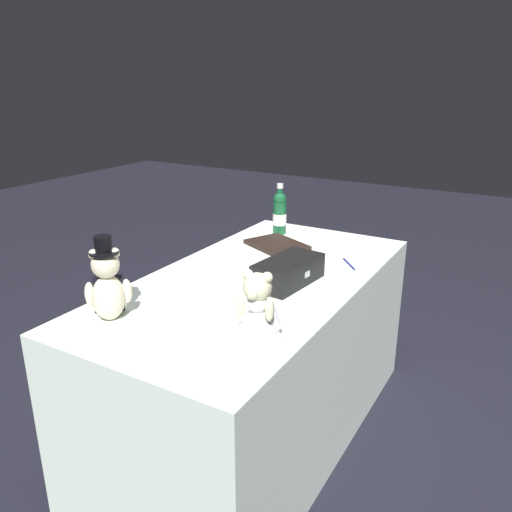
{
  "coord_description": "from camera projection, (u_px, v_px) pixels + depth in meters",
  "views": [
    {
      "loc": [
        -1.76,
        -1.03,
        1.58
      ],
      "look_at": [
        0.0,
        0.0,
        0.87
      ],
      "focal_mm": 36.08,
      "sensor_mm": 36.0,
      "label": 1
    }
  ],
  "objects": [
    {
      "name": "ground_plane",
      "position": [
        256.0,
        428.0,
        2.45
      ],
      "size": [
        12.0,
        12.0,
        0.0
      ],
      "primitive_type": "plane",
      "color": "black"
    },
    {
      "name": "reception_table",
      "position": [
        256.0,
        357.0,
        2.32
      ],
      "size": [
        1.67,
        0.85,
        0.77
      ],
      "primitive_type": "cube",
      "color": "white",
      "rests_on": "ground_plane"
    },
    {
      "name": "teddy_bear_bride",
      "position": [
        259.0,
        310.0,
        1.65
      ],
      "size": [
        0.22,
        0.18,
        0.24
      ],
      "color": "white",
      "rests_on": "reception_table"
    },
    {
      "name": "champagne_bottle",
      "position": [
        280.0,
        212.0,
        2.78
      ],
      "size": [
        0.07,
        0.07,
        0.27
      ],
      "color": "#144D29",
      "rests_on": "reception_table"
    },
    {
      "name": "teddy_bear_groom",
      "position": [
        108.0,
        286.0,
        1.79
      ],
      "size": [
        0.15,
        0.15,
        0.31
      ],
      "color": "beige",
      "rests_on": "reception_table"
    },
    {
      "name": "gift_case_black",
      "position": [
        288.0,
        271.0,
        2.12
      ],
      "size": [
        0.34,
        0.2,
        0.1
      ],
      "color": "black",
      "rests_on": "reception_table"
    },
    {
      "name": "guestbook",
      "position": [
        277.0,
        245.0,
        2.59
      ],
      "size": [
        0.32,
        0.35,
        0.02
      ],
      "primitive_type": "cube",
      "rotation": [
        0.0,
        0.0,
        -0.45
      ],
      "color": "black",
      "rests_on": "reception_table"
    },
    {
      "name": "signing_pen",
      "position": [
        349.0,
        264.0,
        2.35
      ],
      "size": [
        0.12,
        0.11,
        0.01
      ],
      "color": "navy",
      "rests_on": "reception_table"
    }
  ]
}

